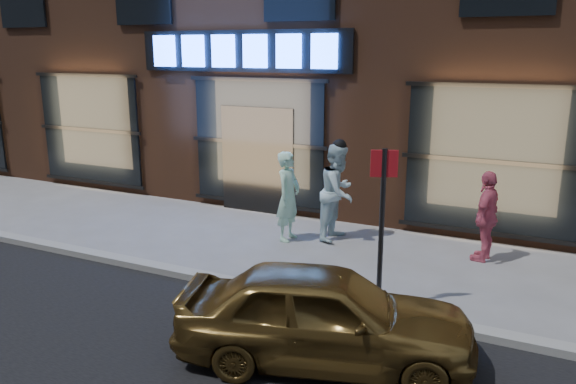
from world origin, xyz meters
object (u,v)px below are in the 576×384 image
(man_bowtie, at_px, (288,196))
(passerby, at_px, (487,216))
(sign_post, at_px, (382,214))
(gold_sedan, at_px, (325,315))
(man_cap, at_px, (338,192))

(man_bowtie, height_order, passerby, man_bowtie)
(sign_post, bearing_deg, gold_sedan, -117.99)
(man_cap, xyz_separation_m, gold_sedan, (1.45, -4.31, -0.35))
(passerby, bearing_deg, gold_sedan, -5.72)
(passerby, bearing_deg, sign_post, -11.90)
(man_bowtie, bearing_deg, sign_post, -129.61)
(man_cap, bearing_deg, gold_sedan, -156.25)
(man_cap, bearing_deg, sign_post, -143.27)
(man_cap, xyz_separation_m, passerby, (2.76, 0.02, -0.14))
(man_bowtie, bearing_deg, passerby, -80.57)
(man_cap, height_order, sign_post, sign_post)
(passerby, xyz_separation_m, sign_post, (-1.13, -2.67, 0.61))
(passerby, relative_size, gold_sedan, 0.46)
(man_bowtie, xyz_separation_m, passerby, (3.61, 0.49, -0.07))
(sign_post, bearing_deg, passerby, 45.11)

